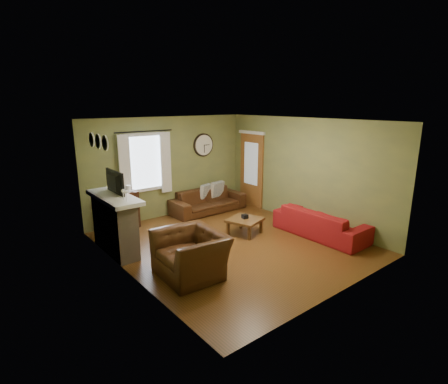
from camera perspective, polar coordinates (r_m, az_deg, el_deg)
floor at (r=7.60m, az=1.31°, el=-8.41°), size 4.60×5.20×0.00m
ceiling at (r=7.01m, az=1.43°, el=11.58°), size 4.60×5.20×0.00m
wall_left at (r=6.03m, az=-15.66°, el=-1.99°), size 0.00×5.20×2.60m
wall_right at (r=8.82m, az=12.93°, el=3.29°), size 0.00×5.20×2.60m
wall_back at (r=9.29m, az=-9.00°, el=4.05°), size 4.60×0.00×2.60m
wall_front at (r=5.53m, az=18.96°, el=-3.72°), size 4.60×0.00×2.60m
fireplace at (r=7.34m, az=-17.41°, el=-5.32°), size 0.40×1.40×1.10m
firebox at (r=7.49m, az=-15.91°, el=-6.85°), size 0.04×0.60×0.55m
mantel at (r=7.18m, az=-17.54°, el=-0.83°), size 0.58×1.60×0.08m
tv at (r=7.28m, az=-17.95°, el=1.06°), size 0.08×0.60×0.35m
tv_screen at (r=7.29m, az=-17.40°, el=1.59°), size 0.02×0.62×0.36m
medallion_left at (r=6.59m, az=-18.85°, el=7.58°), size 0.28×0.28×0.03m
medallion_mid at (r=6.92m, az=-19.86°, el=7.79°), size 0.28×0.28×0.03m
medallion_right at (r=7.25m, az=-20.78°, el=7.98°), size 0.28×0.28×0.03m
window_pane at (r=8.92m, az=-12.90°, el=4.73°), size 1.00×0.02×1.30m
curtain_rod at (r=8.74m, az=-12.89°, el=9.63°), size 0.03×0.03×1.50m
curtain_left at (r=8.62m, az=-15.88°, el=3.88°), size 0.28×0.04×1.55m
curtain_right at (r=9.09m, az=-9.49°, el=4.76°), size 0.28×0.04×1.55m
wall_clock at (r=9.76m, az=-3.32°, el=7.66°), size 0.64×0.06×0.64m
door at (r=10.07m, az=4.51°, el=3.53°), size 0.05×0.90×2.10m
bookshelf at (r=8.66m, az=-16.24°, el=-2.97°), size 0.75×0.32×0.89m
book at (r=8.51m, az=-15.96°, el=0.38°), size 0.26×0.30×0.02m
sofa_brown at (r=9.66m, az=-2.61°, el=-1.43°), size 2.11×0.82×0.62m
pillow_left at (r=9.94m, az=-1.14°, el=0.47°), size 0.44×0.19×0.43m
pillow_right at (r=9.72m, az=-3.07°, el=0.13°), size 0.40×0.23×0.38m
sofa_red at (r=8.21m, az=15.45°, el=-4.82°), size 0.84×2.15×0.63m
armchair at (r=6.20m, az=-5.46°, el=-10.04°), size 1.11×1.25×0.77m
coffee_table at (r=8.07m, az=3.41°, el=-5.61°), size 0.87×0.87×0.37m
tissue_box at (r=8.03m, az=3.42°, el=-4.10°), size 0.13×0.13×0.09m
wine_glass_a at (r=6.64m, az=-15.66°, el=-0.63°), size 0.07×0.07×0.21m
wine_glass_b at (r=6.76m, az=-16.12°, el=-0.41°), size 0.07×0.07×0.20m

